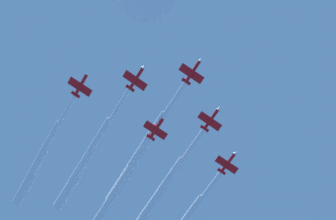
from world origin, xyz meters
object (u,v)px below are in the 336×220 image
Objects in this scene: jet_lead at (136,159)px; jet_port_mid at (104,211)px; jet_port_outer at (37,164)px; jet_port_inner at (153,203)px; jet_starboard_inner at (83,165)px.

jet_lead is 24.10m from jet_port_mid.
jet_lead is at bearing 70.03° from jet_port_outer.
jet_port_inner is 43.13m from jet_port_outer.
jet_starboard_inner reaches higher than jet_port_mid.
jet_starboard_inner is 15.94m from jet_port_outer.
jet_port_mid is (-6.89, -16.42, -1.62)m from jet_port_inner.
jet_port_outer reaches higher than jet_starboard_inner.
jet_lead reaches higher than jet_port_mid.
jet_starboard_inner is 0.98× the size of jet_port_mid.
jet_starboard_inner is at bearing -72.42° from jet_port_inner.
jet_lead is at bearing 14.89° from jet_port_mid.
jet_port_inner is 28.89m from jet_starboard_inner.
jet_port_outer is at bearing -84.02° from jet_port_inner.
jet_lead is 1.07× the size of jet_port_outer.
jet_port_mid is 1.10× the size of jet_port_outer.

